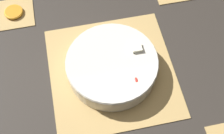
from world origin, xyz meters
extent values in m
plane|color=#2D2823|center=(0.00, 0.00, 0.00)|extent=(6.00, 6.00, 0.00)
cube|color=tan|center=(0.00, 0.00, 0.00)|extent=(0.41, 0.40, 0.01)
cube|color=#3D2D19|center=(-0.16, 0.00, 0.00)|extent=(0.01, 0.39, 0.00)
cube|color=#3D2D19|center=(-0.11, 0.00, 0.00)|extent=(0.01, 0.39, 0.00)
cube|color=#3D2D19|center=(-0.07, 0.00, 0.00)|extent=(0.01, 0.39, 0.00)
cube|color=#3D2D19|center=(-0.02, 0.00, 0.00)|extent=(0.01, 0.39, 0.00)
cube|color=#3D2D19|center=(0.02, 0.00, 0.00)|extent=(0.01, 0.39, 0.00)
cube|color=#3D2D19|center=(0.07, 0.00, 0.00)|extent=(0.01, 0.39, 0.00)
cube|color=#3D2D19|center=(0.11, 0.00, 0.00)|extent=(0.01, 0.39, 0.00)
cube|color=#3D2D19|center=(0.16, 0.00, 0.00)|extent=(0.01, 0.39, 0.00)
cube|color=tan|center=(-0.31, -0.30, 0.00)|extent=(0.14, 0.14, 0.01)
cube|color=#3D2D19|center=(-0.33, -0.30, 0.00)|extent=(0.00, 0.14, 0.00)
cube|color=#3D2D19|center=(-0.29, -0.30, 0.00)|extent=(0.00, 0.14, 0.00)
cylinder|color=silver|center=(0.00, 0.00, 0.04)|extent=(0.29, 0.29, 0.07)
torus|color=silver|center=(0.00, 0.00, 0.07)|extent=(0.29, 0.29, 0.01)
cylinder|color=beige|center=(0.04, 0.10, 0.06)|extent=(0.03, 0.03, 0.01)
cylinder|color=beige|center=(0.02, -0.03, 0.03)|extent=(0.03, 0.03, 0.01)
cylinder|color=beige|center=(-0.02, 0.06, 0.05)|extent=(0.03, 0.03, 0.01)
cylinder|color=beige|center=(-0.06, -0.01, 0.05)|extent=(0.03, 0.03, 0.01)
cylinder|color=beige|center=(0.00, -0.07, 0.04)|extent=(0.03, 0.03, 0.01)
cylinder|color=beige|center=(0.04, -0.09, 0.05)|extent=(0.03, 0.03, 0.01)
cylinder|color=beige|center=(0.06, -0.08, 0.02)|extent=(0.03, 0.03, 0.01)
cylinder|color=beige|center=(0.01, -0.10, 0.04)|extent=(0.03, 0.03, 0.01)
cylinder|color=beige|center=(-0.10, -0.02, 0.05)|extent=(0.03, 0.03, 0.01)
cylinder|color=beige|center=(0.08, -0.08, 0.04)|extent=(0.03, 0.03, 0.01)
cylinder|color=beige|center=(-0.06, -0.06, 0.07)|extent=(0.02, 0.02, 0.01)
cylinder|color=beige|center=(0.11, -0.02, 0.04)|extent=(0.03, 0.03, 0.01)
cube|color=#EFEACC|center=(-0.03, 0.08, 0.07)|extent=(0.03, 0.03, 0.03)
cube|color=#EFEACC|center=(-0.03, -0.04, 0.05)|extent=(0.03, 0.03, 0.03)
cube|color=#EFEACC|center=(0.04, 0.11, 0.02)|extent=(0.03, 0.03, 0.03)
cube|color=#EFEACC|center=(0.08, -0.03, 0.03)|extent=(0.02, 0.02, 0.02)
cube|color=#EFEACC|center=(0.03, 0.01, 0.03)|extent=(0.03, 0.03, 0.03)
cube|color=#EFEACC|center=(0.03, 0.04, 0.05)|extent=(0.02, 0.02, 0.02)
ellipsoid|color=orange|center=(-0.04, -0.10, 0.03)|extent=(0.03, 0.02, 0.01)
ellipsoid|color=orange|center=(0.09, -0.05, 0.05)|extent=(0.03, 0.02, 0.01)
ellipsoid|color=orange|center=(-0.09, 0.03, 0.03)|extent=(0.03, 0.02, 0.01)
ellipsoid|color=red|center=(0.08, 0.06, 0.07)|extent=(0.03, 0.02, 0.01)
ellipsoid|color=orange|center=(-0.06, 0.10, 0.06)|extent=(0.03, 0.02, 0.02)
cylinder|color=orange|center=(-0.31, -0.30, 0.01)|extent=(0.06, 0.06, 0.01)
torus|color=#F4A82D|center=(-0.31, -0.30, 0.01)|extent=(0.07, 0.07, 0.01)
camera|label=1|loc=(0.48, -0.10, 0.90)|focal=50.00mm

